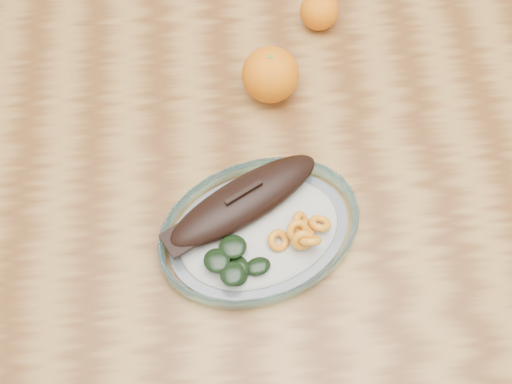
% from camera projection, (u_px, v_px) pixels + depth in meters
% --- Properties ---
extents(ground, '(3.00, 3.00, 0.00)m').
position_uv_depth(ground, '(280.00, 298.00, 1.67)').
color(ground, slate).
rests_on(ground, ground).
extents(dining_table, '(1.20, 0.80, 0.75)m').
position_uv_depth(dining_table, '(292.00, 181.00, 1.09)').
color(dining_table, brown).
rests_on(dining_table, ground).
extents(plated_meal, '(0.66, 0.66, 0.08)m').
position_uv_depth(plated_meal, '(259.00, 228.00, 0.92)').
color(plated_meal, white).
rests_on(plated_meal, dining_table).
extents(orange_left, '(0.09, 0.09, 0.09)m').
position_uv_depth(orange_left, '(270.00, 75.00, 1.01)').
color(orange_left, '#E15904').
rests_on(orange_left, dining_table).
extents(orange_right, '(0.07, 0.07, 0.07)m').
position_uv_depth(orange_right, '(319.00, 11.00, 1.09)').
color(orange_right, '#E15904').
rests_on(orange_right, dining_table).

